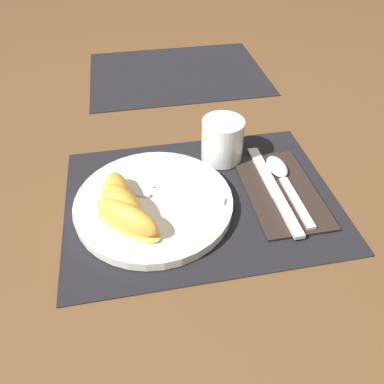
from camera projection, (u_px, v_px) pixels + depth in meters
The scene contains 12 objects.
ground_plane at pixel (201, 199), 0.63m from camera, with size 3.00×3.00×0.00m, color brown.
placemat at pixel (201, 198), 0.63m from camera, with size 0.45×0.33×0.00m.
placemat_far at pixel (177, 73), 0.98m from camera, with size 0.45×0.33×0.00m.
plate at pixel (154, 203), 0.60m from camera, with size 0.25×0.25×0.02m.
juice_glass at pixel (222, 142), 0.68m from camera, with size 0.08×0.08×0.08m.
napkin at pixel (281, 190), 0.64m from camera, with size 0.12×0.20×0.00m.
knife at pixel (274, 190), 0.63m from camera, with size 0.02×0.23×0.01m.
spoon at pixel (282, 175), 0.66m from camera, with size 0.03×0.18×0.01m.
fork at pixel (157, 193), 0.61m from camera, with size 0.19×0.09×0.00m.
citrus_wedge_0 at pixel (118, 200), 0.57m from camera, with size 0.06×0.13×0.04m.
citrus_wedge_1 at pixel (123, 205), 0.56m from camera, with size 0.09×0.11×0.04m.
citrus_wedge_2 at pixel (127, 218), 0.54m from camera, with size 0.11×0.11×0.04m.
Camera 1 is at (-0.10, -0.44, 0.43)m, focal length 35.00 mm.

